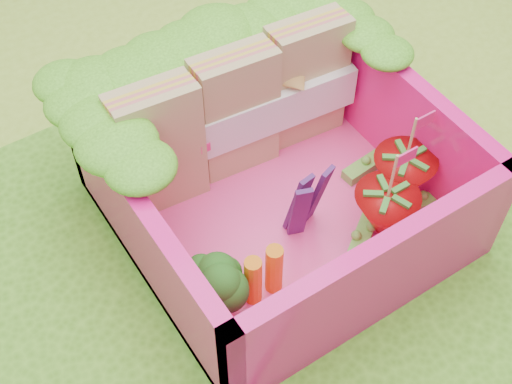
{
  "coord_description": "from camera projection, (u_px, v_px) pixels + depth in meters",
  "views": [
    {
      "loc": [
        -0.88,
        -1.28,
        2.56
      ],
      "look_at": [
        0.12,
        0.24,
        0.28
      ],
      "focal_mm": 50.0,
      "sensor_mm": 36.0,
      "label": 1
    }
  ],
  "objects": [
    {
      "name": "ground",
      "position": [
        264.0,
        283.0,
        2.97
      ],
      "size": [
        14.0,
        14.0,
        0.0
      ],
      "primitive_type": "plane",
      "color": "#98BD35",
      "rests_on": "ground"
    },
    {
      "name": "placemat",
      "position": [
        264.0,
        281.0,
        2.96
      ],
      "size": [
        2.6,
        2.6,
        0.03
      ],
      "primitive_type": "cube",
      "color": "#539B23",
      "rests_on": "ground"
    },
    {
      "name": "bento_floor",
      "position": [
        278.0,
        212.0,
        3.13
      ],
      "size": [
        1.3,
        1.3,
        0.05
      ],
      "primitive_type": "cube",
      "color": "#FF4192",
      "rests_on": "placemat"
    },
    {
      "name": "bento_box",
      "position": [
        280.0,
        176.0,
        2.94
      ],
      "size": [
        1.3,
        1.3,
        0.55
      ],
      "color": "#FF1583",
      "rests_on": "placemat"
    },
    {
      "name": "lettuce_ruffle",
      "position": [
        215.0,
        49.0,
        2.93
      ],
      "size": [
        1.43,
        0.83,
        0.11
      ],
      "color": "#3A8818",
      "rests_on": "bento_box"
    },
    {
      "name": "sandwich_stack",
      "position": [
        236.0,
        113.0,
        3.05
      ],
      "size": [
        1.14,
        0.27,
        0.62
      ],
      "color": "#A87E58",
      "rests_on": "bento_floor"
    },
    {
      "name": "broccoli",
      "position": [
        218.0,
        281.0,
        2.67
      ],
      "size": [
        0.32,
        0.32,
        0.26
      ],
      "color": "#6FA44F",
      "rests_on": "bento_floor"
    },
    {
      "name": "carrot_sticks",
      "position": [
        264.0,
        275.0,
        2.75
      ],
      "size": [
        0.17,
        0.07,
        0.26
      ],
      "color": "orange",
      "rests_on": "bento_floor"
    },
    {
      "name": "purple_wedges",
      "position": [
        305.0,
        203.0,
        2.89
      ],
      "size": [
        0.18,
        0.08,
        0.38
      ],
      "color": "#431A5C",
      "rests_on": "bento_floor"
    },
    {
      "name": "strawberry_left",
      "position": [
        384.0,
        215.0,
        2.92
      ],
      "size": [
        0.27,
        0.27,
        0.51
      ],
      "color": "#B4110B",
      "rests_on": "bento_floor"
    },
    {
      "name": "strawberry_right",
      "position": [
        401.0,
        179.0,
        3.04
      ],
      "size": [
        0.27,
        0.27,
        0.51
      ],
      "color": "#B4110B",
      "rests_on": "bento_floor"
    },
    {
      "name": "snap_peas",
      "position": [
        383.0,
        200.0,
        3.11
      ],
      "size": [
        0.61,
        0.47,
        0.05
      ],
      "color": "green",
      "rests_on": "bento_floor"
    }
  ]
}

